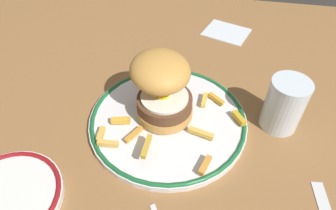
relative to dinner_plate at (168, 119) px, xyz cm
name	(u,v)px	position (x,y,z in cm)	size (l,w,h in cm)	color
ground_plane	(144,123)	(-4.98, 0.66, -2.84)	(118.47, 108.12, 4.00)	olive
dinner_plate	(168,119)	(0.00, 0.00, 0.00)	(29.18, 29.18, 1.60)	silver
burger	(162,86)	(-1.30, 1.67, 6.58)	(15.27, 15.24, 11.94)	#C48B42
fries_pile	(168,107)	(-0.40, 1.69, 1.47)	(25.33, 24.93, 2.96)	gold
water_glass	(284,107)	(20.19, 3.48, 3.66)	(6.81, 6.81, 10.03)	silver
side_plate	(6,198)	(-20.79, -20.01, 0.00)	(16.62, 16.62, 1.60)	silver
napkin	(226,32)	(9.32, 34.09, -0.64)	(11.03, 9.17, 0.40)	silver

